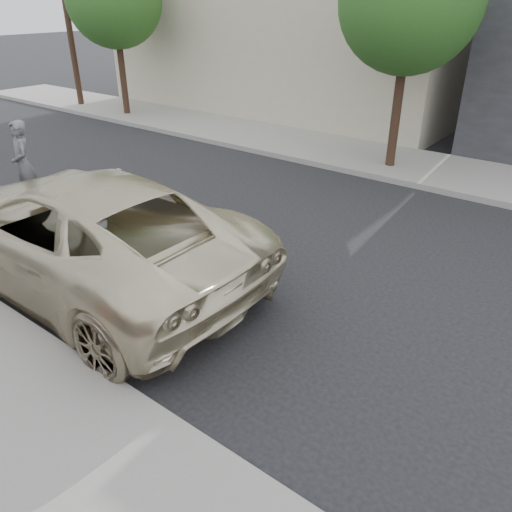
# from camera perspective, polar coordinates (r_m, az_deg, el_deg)

# --- Properties ---
(ground) EXTENTS (120.00, 120.00, 0.00)m
(ground) POSITION_cam_1_polar(r_m,az_deg,el_deg) (8.53, 10.52, -2.80)
(ground) COLOR black
(ground) RESTS_ON ground
(far_sidewalk) EXTENTS (44.00, 3.00, 0.15)m
(far_sidewalk) POSITION_cam_1_polar(r_m,az_deg,el_deg) (14.18, 23.23, 8.27)
(far_sidewalk) COLOR gray
(far_sidewalk) RESTS_ON ground
(far_building_cream) EXTENTS (14.00, 11.00, 8.00)m
(far_building_cream) POSITION_cam_1_polar(r_m,az_deg,el_deg) (23.56, 7.37, 26.87)
(far_building_cream) COLOR #C0B89A
(far_building_cream) RESTS_ON ground
(street_tree_mid) EXTENTS (3.40, 3.40, 5.70)m
(street_tree_mid) POSITION_cam_1_polar(r_m,az_deg,el_deg) (13.69, 17.25, 26.11)
(street_tree_mid) COLOR #352218
(street_tree_mid) RESTS_ON far_sidewalk
(utility_pole) EXTENTS (0.24, 0.24, 6.70)m
(utility_pole) POSITION_cam_1_polar(r_m,az_deg,el_deg) (23.00, -20.74, 24.23)
(utility_pole) COLOR #352218
(utility_pole) RESTS_ON far_sidewalk
(motorcycle) EXTENTS (2.20, 0.71, 1.39)m
(motorcycle) POSITION_cam_1_polar(r_m,az_deg,el_deg) (7.26, -13.69, -3.50)
(motorcycle) COLOR black
(motorcycle) RESTS_ON ground
(minivan) EXTENTS (6.51, 3.03, 1.81)m
(minivan) POSITION_cam_1_polar(r_m,az_deg,el_deg) (8.52, -19.24, 2.84)
(minivan) COLOR beige
(minivan) RESTS_ON ground
(pedestrian) EXTENTS (0.81, 0.66, 1.90)m
(pedestrian) POSITION_cam_1_polar(r_m,az_deg,el_deg) (12.29, -25.04, 9.48)
(pedestrian) COLOR slate
(pedestrian) RESTS_ON ground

